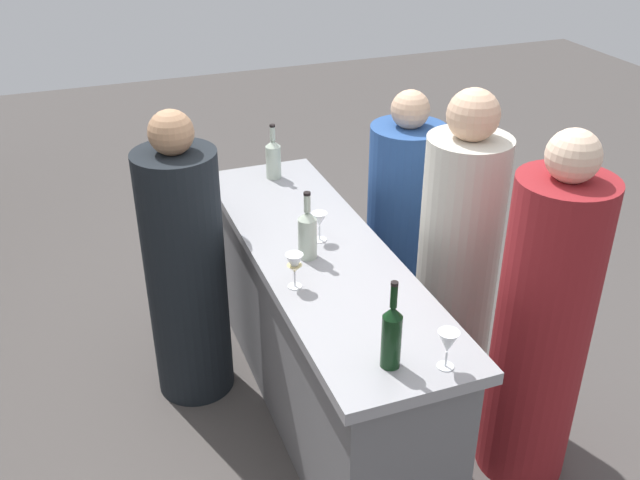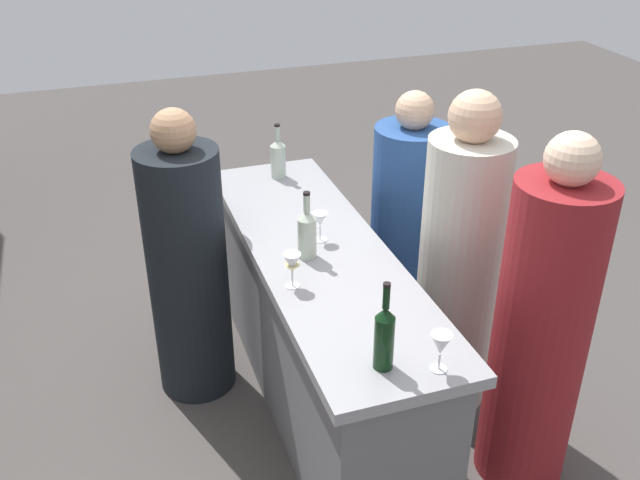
{
  "view_description": "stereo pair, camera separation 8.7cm",
  "coord_description": "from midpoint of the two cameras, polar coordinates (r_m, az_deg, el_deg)",
  "views": [
    {
      "loc": [
        -2.61,
        0.97,
        2.5
      ],
      "look_at": [
        0.0,
        0.0,
        0.96
      ],
      "focal_mm": 40.45,
      "sensor_mm": 36.0,
      "label": 1
    },
    {
      "loc": [
        -2.63,
        0.89,
        2.5
      ],
      "look_at": [
        0.0,
        0.0,
        0.96
      ],
      "focal_mm": 40.45,
      "sensor_mm": 36.0,
      "label": 2
    }
  ],
  "objects": [
    {
      "name": "wine_bottle_leftmost_dark_green",
      "position": [
        2.47,
        6.12,
        -7.57
      ],
      "size": [
        0.07,
        0.07,
        0.34
      ],
      "color": "black",
      "rests_on": "bar_counter"
    },
    {
      "name": "wine_bottle_center_clear_pale",
      "position": [
        3.88,
        -2.69,
        6.55
      ],
      "size": [
        0.08,
        0.08,
        0.3
      ],
      "color": "#B7C6B2",
      "rests_on": "bar_counter"
    },
    {
      "name": "bar_counter",
      "position": [
        3.45,
        0.73,
        -7.26
      ],
      "size": [
        2.03,
        0.59,
        0.91
      ],
      "color": "slate",
      "rests_on": "ground"
    },
    {
      "name": "person_server_behind",
      "position": [
        3.54,
        -9.74,
        -2.35
      ],
      "size": [
        0.49,
        0.49,
        1.49
      ],
      "rotation": [
        0.0,
        0.0,
        -1.9
      ],
      "color": "black",
      "rests_on": "ground"
    },
    {
      "name": "wine_glass_near_right",
      "position": [
        2.89,
        -1.36,
        -1.97
      ],
      "size": [
        0.07,
        0.07,
        0.15
      ],
      "color": "white",
      "rests_on": "bar_counter"
    },
    {
      "name": "wine_glass_near_left",
      "position": [
        2.5,
        10.53,
        -8.2
      ],
      "size": [
        0.08,
        0.08,
        0.15
      ],
      "color": "white",
      "rests_on": "bar_counter"
    },
    {
      "name": "wine_glass_near_center",
      "position": [
        3.24,
        0.78,
        1.53
      ],
      "size": [
        0.07,
        0.07,
        0.14
      ],
      "color": "white",
      "rests_on": "bar_counter"
    },
    {
      "name": "person_right_guest",
      "position": [
        3.92,
        7.51,
        0.6
      ],
      "size": [
        0.51,
        0.51,
        1.43
      ],
      "rotation": [
        0.0,
        0.0,
        1.21
      ],
      "color": "#284C8C",
      "rests_on": "ground"
    },
    {
      "name": "person_left_guest",
      "position": [
        3.11,
        17.82,
        -7.07
      ],
      "size": [
        0.45,
        0.45,
        1.61
      ],
      "rotation": [
        0.0,
        0.0,
        1.38
      ],
      "color": "maroon",
      "rests_on": "ground"
    },
    {
      "name": "wine_bottle_second_left_clear_pale",
      "position": [
        3.09,
        -0.23,
        0.56
      ],
      "size": [
        0.08,
        0.08,
        0.31
      ],
      "color": "#B7C6B2",
      "rests_on": "bar_counter"
    },
    {
      "name": "person_center_guest",
      "position": [
        3.45,
        11.61,
        -2.34
      ],
      "size": [
        0.49,
        0.49,
        1.61
      ],
      "rotation": [
        0.0,
        0.0,
        1.95
      ],
      "color": "beige",
      "rests_on": "ground"
    },
    {
      "name": "ground_plane",
      "position": [
        3.74,
        0.68,
        -12.93
      ],
      "size": [
        12.0,
        12.0,
        0.0
      ],
      "primitive_type": "plane",
      "color": "#4C4744"
    }
  ]
}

